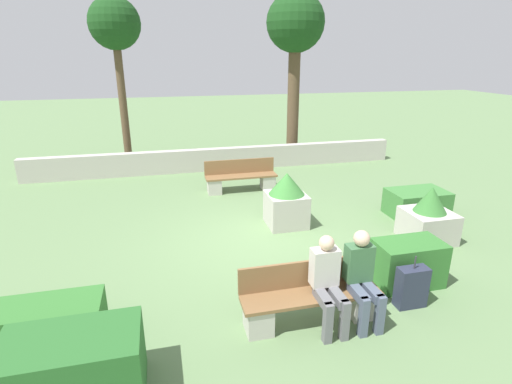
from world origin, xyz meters
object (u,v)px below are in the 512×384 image
Objects in this scene: planter_corner_left at (428,218)px; tree_center_left at (295,29)px; planter_corner_right at (286,200)px; bench_front at (310,300)px; person_seated_woman at (328,279)px; suitcase at (411,287)px; bench_left_side at (241,179)px; tree_leftmost at (115,28)px; person_seated_man at (362,273)px.

tree_center_left is at bearing 93.67° from planter_corner_left.
bench_front is at bearing -102.12° from planter_corner_right.
planter_corner_right is at bearing 81.22° from person_seated_woman.
suitcase is 0.15× the size of tree_center_left.
person_seated_woman is 10.37m from tree_center_left.
planter_corner_left is 0.20× the size of tree_center_left.
tree_leftmost is (-3.20, 3.72, 4.05)m from bench_left_side.
person_seated_man is 0.24× the size of tree_center_left.
bench_left_side is 6.03m from person_seated_woman.
tree_leftmost is (-6.27, 7.68, 3.91)m from planter_corner_left.
person_seated_man is 0.52m from person_seated_woman.
person_seated_woman reaches higher than suitcase.
bench_front is 0.36× the size of tree_center_left.
bench_front is at bearing 168.72° from person_seated_man.
planter_corner_right is (-2.57, 1.42, 0.11)m from planter_corner_left.
planter_corner_left is 10.66m from tree_leftmost.
planter_corner_right reaches higher than planter_corner_left.
bench_left_side is at bearing 127.77° from planter_corner_left.
bench_front is 10.84m from tree_leftmost.
planter_corner_right is at bearing -73.47° from bench_left_side.
tree_leftmost is at bearing 136.24° from bench_left_side.
tree_leftmost is at bearing 107.96° from person_seated_woman.
planter_corner_right is at bearing -59.47° from tree_leftmost.
tree_leftmost is 5.82m from tree_center_left.
tree_center_left is (-0.47, 7.27, 3.93)m from planter_corner_left.
tree_center_left is at bearing 74.17° from person_seated_woman.
tree_center_left reaches higher than suitcase.
tree_center_left reaches higher than planter_corner_right.
planter_corner_right is at bearing 77.88° from bench_front.
planter_corner_right is (0.72, 3.33, 0.25)m from bench_front.
planter_corner_left is (3.29, 1.92, 0.15)m from bench_front.
person_seated_man is 3.32m from planter_corner_left.
person_seated_woman is 1.10× the size of planter_corner_right.
bench_front is 0.46m from person_seated_woman.
person_seated_woman is at bearing -105.83° from tree_center_left.
tree_center_left is (2.82, 9.19, 4.07)m from bench_front.
bench_front and bench_left_side have the same top height.
planter_corner_right is at bearing -109.82° from tree_center_left.
person_seated_man is 1.02m from suitcase.
person_seated_man is at bearing -90.33° from planter_corner_right.
bench_front is at bearing 179.11° from suitcase.
bench_front is at bearing -149.76° from planter_corner_left.
planter_corner_right is 1.44× the size of suitcase.
tree_leftmost reaches higher than planter_corner_right.
tree_leftmost reaches higher than person_seated_woman.
bench_left_side is 1.48× the size of person_seated_woman.
bench_front is 0.82m from person_seated_man.
person_seated_man is 0.25× the size of tree_leftmost.
person_seated_man reaches higher than bench_left_side.
bench_left_side is 1.46× the size of person_seated_man.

